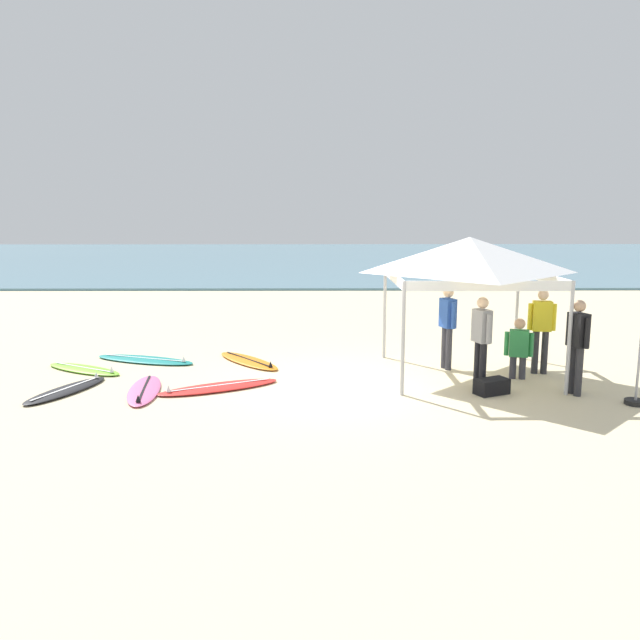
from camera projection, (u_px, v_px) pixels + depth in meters
ground_plane at (342, 386)px, 11.86m from camera, size 80.00×80.00×0.00m
sea at (322, 258)px, 43.89m from camera, size 80.00×36.00×0.10m
canopy_tent at (469, 256)px, 12.33m from camera, size 3.07×3.07×2.75m
surfboard_pink at (144, 390)px, 11.45m from camera, size 0.84×2.10×0.19m
surfboard_lime at (84, 369)px, 12.98m from camera, size 1.97×1.43×0.19m
surfboard_orange at (249, 361)px, 13.69m from camera, size 1.75×2.02×0.19m
surfboard_red at (219, 387)px, 11.65m from camera, size 2.32×1.57×0.19m
surfboard_teal at (145, 360)px, 13.81m from camera, size 2.46×1.40×0.19m
surfboard_black at (67, 390)px, 11.45m from camera, size 1.21×2.01×0.19m
person_black at (577, 341)px, 11.13m from camera, size 0.32×0.53×1.71m
person_grey at (481, 336)px, 11.52m from camera, size 0.32×0.53×1.71m
person_yellow at (541, 325)px, 12.60m from camera, size 0.54×0.27×1.71m
person_blue at (447, 322)px, 12.97m from camera, size 0.32×0.53×1.71m
person_green at (519, 346)px, 12.26m from camera, size 0.53×0.31×1.20m
gear_bag_near_tent at (492, 386)px, 11.30m from camera, size 0.68×0.54×0.28m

